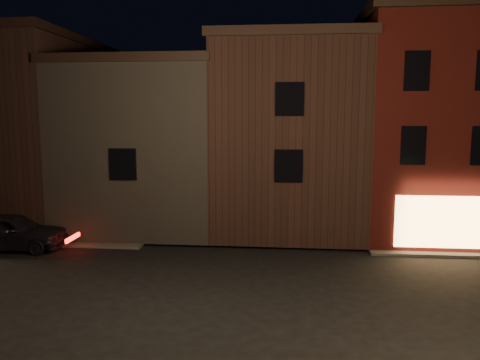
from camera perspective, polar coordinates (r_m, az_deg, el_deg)
name	(u,v)px	position (r m, az deg, el deg)	size (l,w,h in m)	color
ground	(242,297)	(15.59, 0.23, -14.12)	(120.00, 120.00, 0.00)	black
sidewalk_far_left	(12,190)	(40.87, -26.09, -1.09)	(30.00, 30.00, 0.12)	#2D2B28
corner_building	(421,125)	(24.80, 21.21, 6.32)	(6.50, 8.50, 10.50)	#410D0B
row_building_a	(288,135)	(24.92, 5.88, 5.50)	(7.30, 10.30, 9.40)	black
row_building_b	(154,144)	(25.92, -10.42, 4.39)	(7.80, 10.30, 8.40)	black
row_building_c	(26,129)	(28.72, -24.59, 5.64)	(7.30, 10.30, 9.90)	black
parked_car_a	(10,231)	(22.89, -26.25, -5.64)	(1.92, 4.78, 1.63)	black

